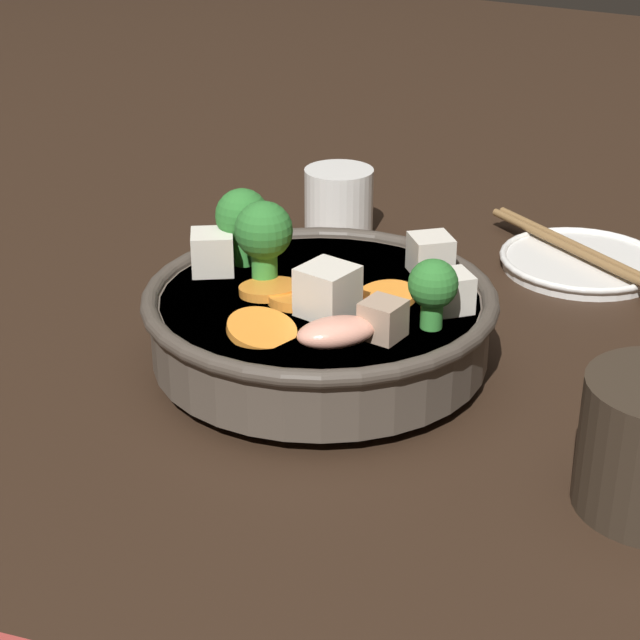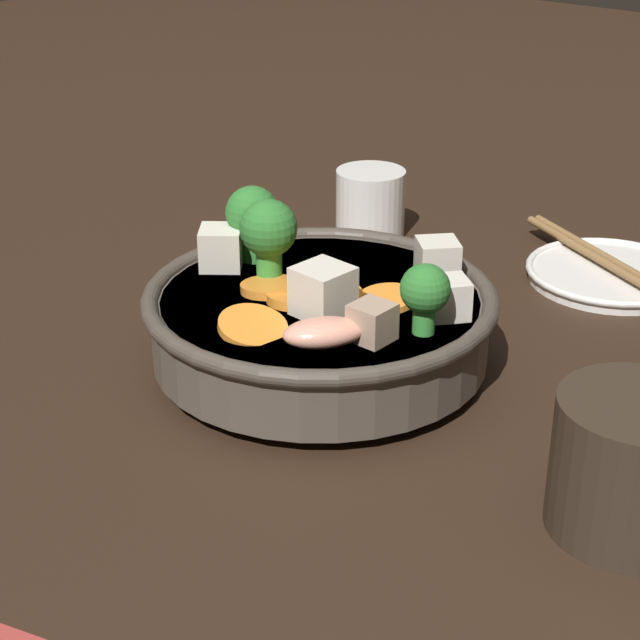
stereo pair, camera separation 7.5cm
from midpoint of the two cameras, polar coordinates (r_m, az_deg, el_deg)
name	(u,v)px [view 1 (the left image)]	position (r m, az deg, el deg)	size (l,w,h in m)	color
ground_plane	(320,367)	(0.77, -2.80, -2.57)	(3.00, 3.00, 0.00)	black
stirfry_bowl	(319,315)	(0.75, -2.90, 0.20)	(0.25, 0.25, 0.12)	#51473D
side_saucer	(582,262)	(0.94, 11.60, 3.01)	(0.14, 0.14, 0.01)	white
tea_cup	(339,201)	(0.99, -1.16, 6.32)	(0.06, 0.06, 0.06)	white
chopsticks_pair	(583,252)	(0.94, 11.65, 3.54)	(0.21, 0.12, 0.01)	olive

